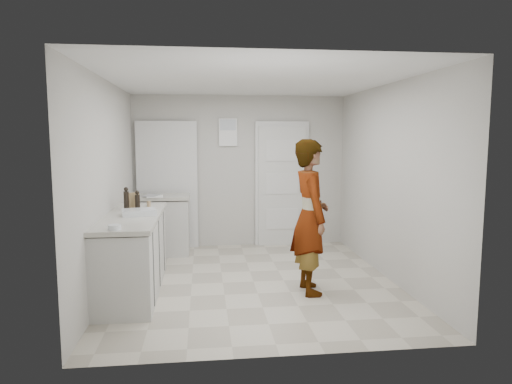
{
  "coord_description": "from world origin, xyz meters",
  "views": [
    {
      "loc": [
        -0.62,
        -5.57,
        1.83
      ],
      "look_at": [
        0.08,
        0.4,
        1.1
      ],
      "focal_mm": 32.0,
      "sensor_mm": 36.0,
      "label": 1
    }
  ],
  "objects": [
    {
      "name": "papers",
      "position": [
        -1.35,
        1.4,
        0.93
      ],
      "size": [
        0.27,
        0.33,
        0.01
      ],
      "primitive_type": "cube",
      "rotation": [
        0.0,
        0.0,
        0.09
      ],
      "color": "white",
      "rests_on": "side_counter"
    },
    {
      "name": "oil_cruet_a",
      "position": [
        -1.43,
        0.17,
        1.04
      ],
      "size": [
        0.06,
        0.06,
        0.24
      ],
      "color": "black",
      "rests_on": "main_counter"
    },
    {
      "name": "ground",
      "position": [
        0.0,
        0.0,
        0.0
      ],
      "size": [
        4.0,
        4.0,
        0.0
      ],
      "primitive_type": "plane",
      "color": "#A09886",
      "rests_on": "ground"
    },
    {
      "name": "baking_dish",
      "position": [
        -1.36,
        -0.24,
        0.96
      ],
      "size": [
        0.43,
        0.35,
        0.07
      ],
      "rotation": [
        0.0,
        0.0,
        0.22
      ],
      "color": "silver",
      "rests_on": "main_counter"
    },
    {
      "name": "cake_mix_box",
      "position": [
        -1.49,
        0.27,
        1.03
      ],
      "size": [
        0.13,
        0.09,
        0.2
      ],
      "primitive_type": "cube",
      "rotation": [
        0.0,
        0.0,
        0.32
      ],
      "color": "#9E7D4F",
      "rests_on": "main_counter"
    },
    {
      "name": "side_counter",
      "position": [
        -1.25,
        1.55,
        0.43
      ],
      "size": [
        0.84,
        0.61,
        0.93
      ],
      "color": "#B7B7B2",
      "rests_on": "ground"
    },
    {
      "name": "room_shell",
      "position": [
        -0.17,
        1.95,
        1.02
      ],
      "size": [
        4.0,
        4.0,
        4.0
      ],
      "color": "#B1AEA7",
      "rests_on": "ground"
    },
    {
      "name": "oil_cruet_b",
      "position": [
        -1.56,
        0.15,
        1.06
      ],
      "size": [
        0.06,
        0.06,
        0.29
      ],
      "color": "black",
      "rests_on": "main_counter"
    },
    {
      "name": "egg_bowl",
      "position": [
        -1.48,
        -1.07,
        0.95
      ],
      "size": [
        0.13,
        0.13,
        0.05
      ],
      "color": "silver",
      "rests_on": "main_counter"
    },
    {
      "name": "main_counter",
      "position": [
        -1.45,
        -0.2,
        0.43
      ],
      "size": [
        0.64,
        1.96,
        0.93
      ],
      "color": "#B7B7B2",
      "rests_on": "ground"
    },
    {
      "name": "spice_jar",
      "position": [
        -1.32,
        0.4,
        0.96
      ],
      "size": [
        0.05,
        0.05,
        0.07
      ],
      "primitive_type": "cylinder",
      "color": "tan",
      "rests_on": "main_counter"
    },
    {
      "name": "person",
      "position": [
        0.62,
        -0.44,
        0.9
      ],
      "size": [
        0.46,
        0.68,
        1.8
      ],
      "primitive_type": "imported",
      "rotation": [
        0.0,
        0.0,
        1.62
      ],
      "color": "silver",
      "rests_on": "ground"
    }
  ]
}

